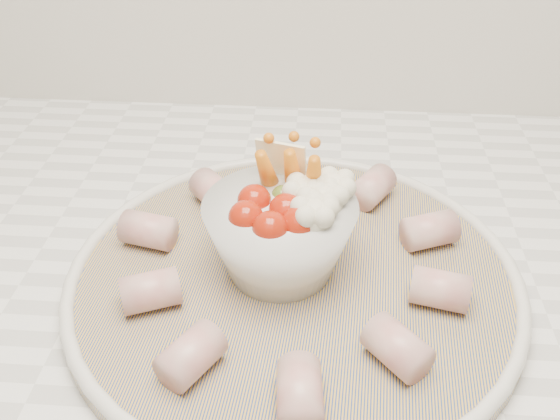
{
  "coord_description": "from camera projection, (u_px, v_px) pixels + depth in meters",
  "views": [
    {
      "loc": [
        0.15,
        0.99,
        1.29
      ],
      "look_at": [
        0.12,
        1.4,
        1.0
      ],
      "focal_mm": 40.0,
      "sensor_mm": 36.0,
      "label": 1
    }
  ],
  "objects": [
    {
      "name": "cured_meat_rolls",
      "position": [
        293.0,
        259.0,
        0.53
      ],
      "size": [
        0.31,
        0.31,
        0.03
      ],
      "color": "#B25251",
      "rests_on": "serving_platter"
    },
    {
      "name": "veggie_bowl",
      "position": [
        284.0,
        229.0,
        0.52
      ],
      "size": [
        0.13,
        0.13,
        0.11
      ],
      "color": "silver",
      "rests_on": "serving_platter"
    },
    {
      "name": "serving_platter",
      "position": [
        294.0,
        277.0,
        0.54
      ],
      "size": [
        0.42,
        0.42,
        0.02
      ],
      "color": "navy",
      "rests_on": "kitchen_counter"
    }
  ]
}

